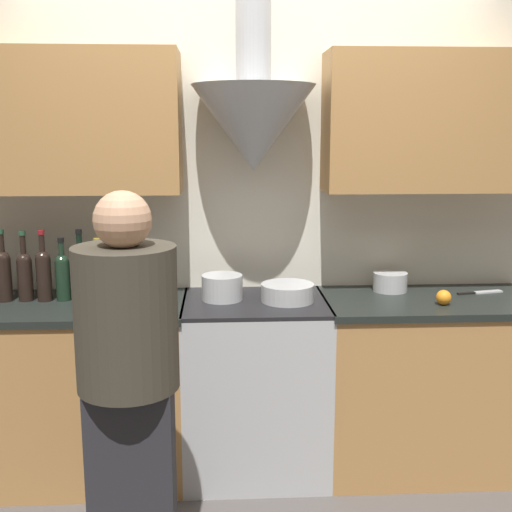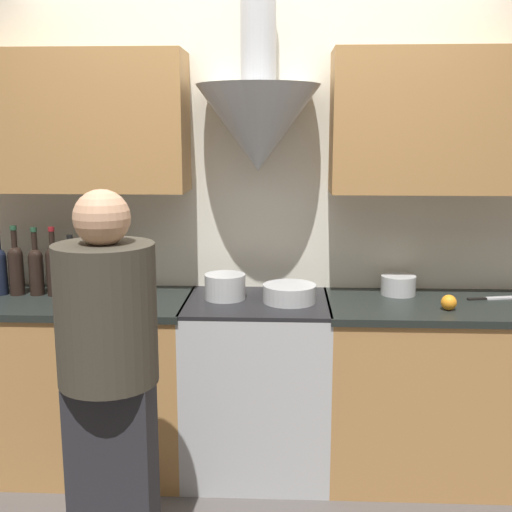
{
  "view_description": "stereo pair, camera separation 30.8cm",
  "coord_description": "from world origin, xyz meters",
  "px_view_note": "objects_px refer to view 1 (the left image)",
  "views": [
    {
      "loc": [
        -0.17,
        -2.77,
        1.76
      ],
      "look_at": [
        0.0,
        0.26,
        1.16
      ],
      "focal_mm": 45.0,
      "sensor_mm": 36.0,
      "label": 1
    },
    {
      "loc": [
        0.14,
        -2.77,
        1.76
      ],
      "look_at": [
        0.0,
        0.26,
        1.16
      ],
      "focal_mm": 45.0,
      "sensor_mm": 36.0,
      "label": 2
    }
  ],
  "objects_px": {
    "stock_pot": "(222,287)",
    "wine_bottle_7": "(98,275)",
    "wine_bottle_5": "(63,275)",
    "wine_bottle_6": "(81,272)",
    "mixing_bowl": "(288,292)",
    "saucepan": "(390,282)",
    "stove_range": "(255,385)",
    "orange_fruit": "(444,297)",
    "wine_bottle_2": "(3,273)",
    "person_foreground_left": "(129,386)",
    "wine_bottle_3": "(25,273)",
    "wine_bottle_4": "(44,272)"
  },
  "relations": [
    {
      "from": "orange_fruit",
      "to": "saucepan",
      "type": "distance_m",
      "value": 0.35
    },
    {
      "from": "wine_bottle_3",
      "to": "wine_bottle_5",
      "type": "height_order",
      "value": "wine_bottle_3"
    },
    {
      "from": "wine_bottle_2",
      "to": "wine_bottle_6",
      "type": "distance_m",
      "value": 0.38
    },
    {
      "from": "mixing_bowl",
      "to": "saucepan",
      "type": "relative_size",
      "value": 1.48
    },
    {
      "from": "mixing_bowl",
      "to": "stove_range",
      "type": "bearing_deg",
      "value": 175.27
    },
    {
      "from": "wine_bottle_7",
      "to": "stock_pot",
      "type": "xyz_separation_m",
      "value": [
        0.63,
        -0.05,
        -0.06
      ]
    },
    {
      "from": "stock_pot",
      "to": "wine_bottle_5",
      "type": "bearing_deg",
      "value": 177.57
    },
    {
      "from": "wine_bottle_2",
      "to": "stock_pot",
      "type": "relative_size",
      "value": 1.76
    },
    {
      "from": "wine_bottle_4",
      "to": "orange_fruit",
      "type": "xyz_separation_m",
      "value": [
        1.98,
        -0.19,
        -0.11
      ]
    },
    {
      "from": "wine_bottle_7",
      "to": "person_foreground_left",
      "type": "xyz_separation_m",
      "value": [
        0.28,
        -1.0,
        -0.19
      ]
    },
    {
      "from": "wine_bottle_2",
      "to": "saucepan",
      "type": "xyz_separation_m",
      "value": [
        1.99,
        0.1,
        -0.1
      ]
    },
    {
      "from": "wine_bottle_6",
      "to": "saucepan",
      "type": "bearing_deg",
      "value": 3.24
    },
    {
      "from": "wine_bottle_5",
      "to": "stock_pot",
      "type": "distance_m",
      "value": 0.81
    },
    {
      "from": "wine_bottle_6",
      "to": "orange_fruit",
      "type": "xyz_separation_m",
      "value": [
        1.8,
        -0.2,
        -0.11
      ]
    },
    {
      "from": "wine_bottle_2",
      "to": "wine_bottle_6",
      "type": "bearing_deg",
      "value": 0.72
    },
    {
      "from": "stock_pot",
      "to": "wine_bottle_7",
      "type": "bearing_deg",
      "value": 175.8
    },
    {
      "from": "stove_range",
      "to": "orange_fruit",
      "type": "height_order",
      "value": "orange_fruit"
    },
    {
      "from": "wine_bottle_5",
      "to": "mixing_bowl",
      "type": "height_order",
      "value": "wine_bottle_5"
    },
    {
      "from": "wine_bottle_6",
      "to": "person_foreground_left",
      "type": "distance_m",
      "value": 1.08
    },
    {
      "from": "mixing_bowl",
      "to": "orange_fruit",
      "type": "height_order",
      "value": "mixing_bowl"
    },
    {
      "from": "mixing_bowl",
      "to": "wine_bottle_7",
      "type": "bearing_deg",
      "value": 174.45
    },
    {
      "from": "wine_bottle_3",
      "to": "wine_bottle_7",
      "type": "distance_m",
      "value": 0.36
    },
    {
      "from": "wine_bottle_5",
      "to": "orange_fruit",
      "type": "xyz_separation_m",
      "value": [
        1.89,
        -0.2,
        -0.1
      ]
    },
    {
      "from": "stove_range",
      "to": "mixing_bowl",
      "type": "xyz_separation_m",
      "value": [
        0.16,
        -0.01,
        0.5
      ]
    },
    {
      "from": "wine_bottle_2",
      "to": "stock_pot",
      "type": "xyz_separation_m",
      "value": [
        1.09,
        -0.03,
        -0.08
      ]
    },
    {
      "from": "wine_bottle_3",
      "to": "wine_bottle_4",
      "type": "bearing_deg",
      "value": -4.96
    },
    {
      "from": "wine_bottle_2",
      "to": "orange_fruit",
      "type": "bearing_deg",
      "value": -5.12
    },
    {
      "from": "wine_bottle_5",
      "to": "wine_bottle_6",
      "type": "xyz_separation_m",
      "value": [
        0.09,
        0.01,
        0.01
      ]
    },
    {
      "from": "wine_bottle_7",
      "to": "stock_pot",
      "type": "height_order",
      "value": "wine_bottle_7"
    },
    {
      "from": "stove_range",
      "to": "wine_bottle_3",
      "type": "distance_m",
      "value": 1.3
    },
    {
      "from": "stove_range",
      "to": "stock_pot",
      "type": "height_order",
      "value": "stock_pot"
    },
    {
      "from": "person_foreground_left",
      "to": "wine_bottle_4",
      "type": "bearing_deg",
      "value": 119.37
    },
    {
      "from": "wine_bottle_6",
      "to": "person_foreground_left",
      "type": "bearing_deg",
      "value": -69.52
    },
    {
      "from": "wine_bottle_4",
      "to": "wine_bottle_2",
      "type": "bearing_deg",
      "value": 178.57
    },
    {
      "from": "person_foreground_left",
      "to": "stock_pot",
      "type": "bearing_deg",
      "value": 70.25
    },
    {
      "from": "stove_range",
      "to": "wine_bottle_4",
      "type": "height_order",
      "value": "wine_bottle_4"
    },
    {
      "from": "stove_range",
      "to": "saucepan",
      "type": "height_order",
      "value": "saucepan"
    },
    {
      "from": "stove_range",
      "to": "wine_bottle_5",
      "type": "height_order",
      "value": "wine_bottle_5"
    },
    {
      "from": "orange_fruit",
      "to": "person_foreground_left",
      "type": "xyz_separation_m",
      "value": [
        -1.43,
        -0.79,
        -0.1
      ]
    },
    {
      "from": "stove_range",
      "to": "person_foreground_left",
      "type": "relative_size",
      "value": 0.59
    },
    {
      "from": "stove_range",
      "to": "wine_bottle_6",
      "type": "distance_m",
      "value": 1.06
    },
    {
      "from": "wine_bottle_3",
      "to": "wine_bottle_4",
      "type": "relative_size",
      "value": 0.99
    },
    {
      "from": "wine_bottle_2",
      "to": "mixing_bowl",
      "type": "height_order",
      "value": "wine_bottle_2"
    },
    {
      "from": "mixing_bowl",
      "to": "saucepan",
      "type": "height_order",
      "value": "saucepan"
    },
    {
      "from": "wine_bottle_5",
      "to": "wine_bottle_7",
      "type": "relative_size",
      "value": 1.02
    },
    {
      "from": "wine_bottle_2",
      "to": "wine_bottle_4",
      "type": "height_order",
      "value": "wine_bottle_2"
    },
    {
      "from": "wine_bottle_7",
      "to": "wine_bottle_3",
      "type": "bearing_deg",
      "value": -178.67
    },
    {
      "from": "orange_fruit",
      "to": "saucepan",
      "type": "bearing_deg",
      "value": 123.16
    },
    {
      "from": "wine_bottle_7",
      "to": "mixing_bowl",
      "type": "height_order",
      "value": "wine_bottle_7"
    },
    {
      "from": "wine_bottle_5",
      "to": "stock_pot",
      "type": "relative_size",
      "value": 1.54
    }
  ]
}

